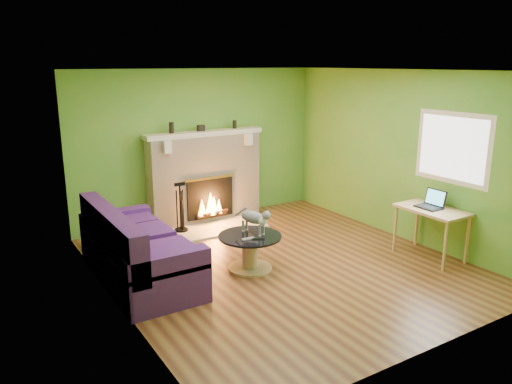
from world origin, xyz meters
TOP-DOWN VIEW (x-y plane):
  - floor at (0.00, 0.00)m, footprint 5.00×5.00m
  - ceiling at (0.00, 0.00)m, footprint 5.00×5.00m
  - wall_back at (0.00, 2.50)m, footprint 5.00×0.00m
  - wall_front at (0.00, -2.50)m, footprint 5.00×0.00m
  - wall_left at (-2.25, 0.00)m, footprint 0.00×5.00m
  - wall_right at (2.25, 0.00)m, footprint 0.00×5.00m
  - window_frame at (2.24, -0.90)m, footprint 0.00×1.20m
  - window_pane at (2.23, -0.90)m, footprint 0.00×1.06m
  - fireplace at (0.00, 2.32)m, footprint 2.10×0.46m
  - hearth at (0.00, 1.80)m, footprint 1.50×0.75m
  - mantel at (0.00, 2.30)m, footprint 2.10×0.28m
  - sofa at (-1.86, 0.57)m, footprint 0.97×2.14m
  - coffee_table at (-0.45, 0.09)m, footprint 0.84×0.84m
  - desk at (1.95, -0.89)m, footprint 0.56×0.97m
  - cat at (-0.37, 0.14)m, footprint 0.38×0.62m
  - remote_silver at (-0.55, -0.03)m, footprint 0.17×0.06m
  - remote_black at (-0.43, -0.09)m, footprint 0.16×0.11m
  - laptop at (1.93, -0.84)m, footprint 0.30×0.34m
  - fire_tools at (-0.63, 1.95)m, footprint 0.22×0.22m
  - mantel_vase_left at (-0.57, 2.33)m, footprint 0.08×0.08m
  - mantel_vase_right at (0.60, 2.33)m, footprint 0.07×0.07m
  - mantel_box at (-0.05, 2.33)m, footprint 0.12×0.08m

SIDE VIEW (x-z plane):
  - floor at x=0.00m, z-range 0.00..0.00m
  - hearth at x=0.00m, z-range 0.00..0.03m
  - coffee_table at x=-0.45m, z-range 0.04..0.51m
  - sofa at x=-1.86m, z-range -0.11..0.85m
  - fire_tools at x=-0.63m, z-range 0.03..0.85m
  - remote_black at x=-0.43m, z-range 0.48..0.49m
  - remote_silver at x=-0.55m, z-range 0.48..0.49m
  - desk at x=1.95m, z-range 0.27..0.99m
  - cat at x=-0.37m, z-range 0.48..0.84m
  - fireplace at x=0.00m, z-range -0.02..1.56m
  - laptop at x=1.93m, z-range 0.72..0.97m
  - wall_back at x=0.00m, z-range -1.20..3.80m
  - wall_front at x=0.00m, z-range -1.20..3.80m
  - wall_left at x=-2.25m, z-range -1.20..3.80m
  - wall_right at x=2.25m, z-range -1.20..3.80m
  - mantel at x=0.00m, z-range 1.50..1.58m
  - window_frame at x=2.24m, z-range 0.95..2.15m
  - window_pane at x=2.23m, z-range 1.02..2.08m
  - mantel_box at x=-0.05m, z-range 1.58..1.68m
  - mantel_vase_right at x=0.60m, z-range 1.58..1.72m
  - mantel_vase_left at x=-0.57m, z-range 1.58..1.76m
  - ceiling at x=0.00m, z-range 2.60..2.60m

